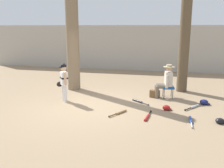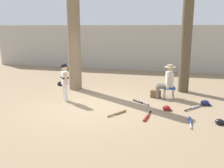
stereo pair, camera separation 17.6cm
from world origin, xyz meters
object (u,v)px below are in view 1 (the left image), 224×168
(tree_near_player, at_px, (73,38))
(batting_helmet_red, at_px, (166,108))
(young_ballplayer, at_px, (64,80))
(bat_aluminum_silver, at_px, (193,107))
(batting_helmet_black, at_px, (220,121))
(batting_helmet_navy, at_px, (204,102))
(folding_stool, at_px, (168,88))
(bat_blue_youth, at_px, (191,121))
(bat_wood_tan, at_px, (120,112))
(bat_red_barrel, at_px, (147,117))
(tree_behind_spectator, at_px, (185,26))
(seated_spectator, at_px, (166,80))
(handbag_beside_stool, at_px, (155,94))
(bat_black_composite, at_px, (139,101))

(tree_near_player, xyz_separation_m, batting_helmet_red, (3.76, -1.81, -1.98))
(young_ballplayer, xyz_separation_m, bat_aluminum_silver, (4.26, 0.27, -0.71))
(young_ballplayer, xyz_separation_m, batting_helmet_black, (4.85, -0.93, -0.68))
(tree_near_player, relative_size, batting_helmet_navy, 14.95)
(batting_helmet_black, bearing_deg, folding_stool, 122.59)
(bat_blue_youth, bearing_deg, bat_wood_tan, 174.59)
(bat_aluminum_silver, relative_size, bat_red_barrel, 0.82)
(batting_helmet_black, bearing_deg, batting_helmet_navy, 97.66)
(batting_helmet_black, bearing_deg, tree_behind_spectator, 105.21)
(seated_spectator, distance_m, batting_helmet_black, 2.71)
(handbag_beside_stool, relative_size, batting_helmet_red, 1.22)
(folding_stool, height_order, batting_helmet_red, folding_stool)
(folding_stool, xyz_separation_m, seated_spectator, (-0.10, -0.02, 0.28))
(tree_behind_spectator, distance_m, bat_blue_youth, 4.19)
(tree_near_player, xyz_separation_m, young_ballplayer, (0.33, -1.68, -1.31))
(bat_black_composite, relative_size, batting_helmet_black, 2.27)
(bat_blue_youth, height_order, batting_helmet_red, batting_helmet_red)
(bat_aluminum_silver, relative_size, batting_helmet_red, 2.36)
(bat_aluminum_silver, bearing_deg, young_ballplayer, -176.32)
(handbag_beside_stool, bearing_deg, young_ballplayer, -158.06)
(tree_behind_spectator, bearing_deg, handbag_beside_stool, -129.48)
(seated_spectator, distance_m, bat_aluminum_silver, 1.48)
(bat_red_barrel, bearing_deg, seated_spectator, 79.58)
(bat_black_composite, bearing_deg, bat_aluminum_silver, -5.80)
(folding_stool, bearing_deg, handbag_beside_stool, -171.05)
(tree_near_player, distance_m, young_ballplayer, 2.16)
(seated_spectator, height_order, bat_red_barrel, seated_spectator)
(young_ballplayer, height_order, folding_stool, young_ballplayer)
(bat_red_barrel, xyz_separation_m, batting_helmet_navy, (1.69, 1.67, 0.05))
(bat_black_composite, bearing_deg, batting_helmet_navy, 6.98)
(seated_spectator, xyz_separation_m, batting_helmet_black, (1.50, -2.18, -0.57))
(tree_behind_spectator, xyz_separation_m, bat_blue_youth, (0.16, -3.36, -2.50))
(tree_behind_spectator, relative_size, bat_wood_tan, 8.37)
(batting_helmet_navy, bearing_deg, seated_spectator, 157.07)
(young_ballplayer, xyz_separation_m, batting_helmet_navy, (4.62, 0.71, -0.67))
(bat_wood_tan, bearing_deg, young_ballplayer, 159.32)
(bat_blue_youth, xyz_separation_m, bat_wood_tan, (-1.99, 0.19, 0.00))
(bat_black_composite, xyz_separation_m, bat_blue_youth, (1.61, -1.44, 0.00))
(tree_near_player, relative_size, bat_red_barrel, 5.93)
(young_ballplayer, distance_m, bat_black_composite, 2.64)
(young_ballplayer, bearing_deg, batting_helmet_navy, 8.77)
(handbag_beside_stool, height_order, batting_helmet_black, handbag_beside_stool)
(tree_behind_spectator, bearing_deg, batting_helmet_navy, -67.82)
(seated_spectator, xyz_separation_m, bat_aluminum_silver, (0.92, -0.98, -0.61))
(handbag_beside_stool, bearing_deg, batting_helmet_red, -71.20)
(handbag_beside_stool, xyz_separation_m, bat_red_barrel, (-0.05, -2.16, -0.10))
(folding_stool, bearing_deg, bat_blue_youth, -73.60)
(young_ballplayer, distance_m, bat_red_barrel, 3.17)
(folding_stool, relative_size, seated_spectator, 0.38)
(seated_spectator, bearing_deg, batting_helmet_black, -55.45)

